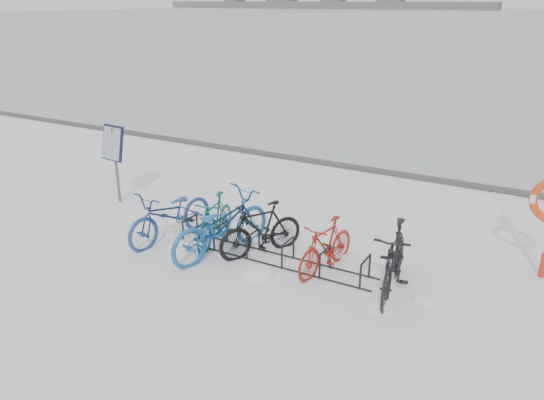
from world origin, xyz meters
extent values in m
plane|color=white|center=(0.00, 0.00, 0.00)|extent=(900.00, 900.00, 0.00)
cube|color=#3F3F42|center=(0.00, 5.90, 0.05)|extent=(400.00, 0.25, 0.10)
cylinder|color=black|center=(-1.80, -0.22, 0.22)|extent=(0.04, 0.04, 0.44)
cylinder|color=black|center=(-1.80, 0.22, 0.22)|extent=(0.04, 0.04, 0.44)
cylinder|color=black|center=(-1.80, 0.00, 0.44)|extent=(0.04, 0.44, 0.04)
cylinder|color=black|center=(-1.08, -0.22, 0.22)|extent=(0.04, 0.04, 0.44)
cylinder|color=black|center=(-1.08, 0.22, 0.22)|extent=(0.04, 0.04, 0.44)
cylinder|color=black|center=(-1.08, 0.00, 0.44)|extent=(0.04, 0.44, 0.04)
cylinder|color=black|center=(-0.36, -0.22, 0.22)|extent=(0.04, 0.04, 0.44)
cylinder|color=black|center=(-0.36, 0.22, 0.22)|extent=(0.04, 0.04, 0.44)
cylinder|color=black|center=(-0.36, 0.00, 0.44)|extent=(0.04, 0.44, 0.04)
cylinder|color=black|center=(0.36, -0.22, 0.22)|extent=(0.04, 0.04, 0.44)
cylinder|color=black|center=(0.36, 0.22, 0.22)|extent=(0.04, 0.04, 0.44)
cylinder|color=black|center=(0.36, 0.00, 0.44)|extent=(0.04, 0.44, 0.04)
cylinder|color=black|center=(1.08, -0.22, 0.22)|extent=(0.04, 0.04, 0.44)
cylinder|color=black|center=(1.08, 0.22, 0.22)|extent=(0.04, 0.04, 0.44)
cylinder|color=black|center=(1.08, 0.00, 0.44)|extent=(0.04, 0.44, 0.04)
cylinder|color=black|center=(1.80, -0.22, 0.22)|extent=(0.04, 0.04, 0.44)
cylinder|color=black|center=(1.80, 0.22, 0.22)|extent=(0.04, 0.04, 0.44)
cylinder|color=black|center=(1.80, 0.00, 0.44)|extent=(0.04, 0.44, 0.04)
cylinder|color=black|center=(0.00, -0.22, 0.02)|extent=(4.00, 0.03, 0.03)
cylinder|color=black|center=(0.00, 0.22, 0.02)|extent=(4.00, 0.03, 0.03)
cylinder|color=#595B5E|center=(-4.51, 0.84, 0.88)|extent=(0.07, 0.07, 1.75)
cube|color=black|center=(-4.51, 0.81, 1.41)|extent=(0.62, 0.27, 0.79)
cube|color=#8C99AD|center=(-4.51, 0.77, 1.41)|extent=(0.56, 0.20, 0.71)
cylinder|color=red|center=(4.34, 1.70, 0.23)|extent=(0.10, 0.10, 0.46)
cube|color=#525252|center=(-120.00, 260.00, 1.75)|extent=(180.00, 12.00, 3.50)
imported|color=navy|center=(-2.12, -0.16, 0.54)|extent=(1.05, 2.14, 1.08)
imported|color=#115559|center=(-1.27, 0.10, 0.49)|extent=(0.79, 1.71, 0.99)
imported|color=#1C589F|center=(-0.91, -0.21, 0.59)|extent=(1.35, 2.39, 1.19)
imported|color=black|center=(-0.27, 0.13, 0.51)|extent=(1.28, 1.71, 1.02)
imported|color=maroon|center=(1.03, 0.13, 0.48)|extent=(0.73, 1.64, 0.95)
imported|color=black|center=(2.26, 0.00, 0.58)|extent=(0.79, 1.99, 1.16)
ellipsoid|color=white|center=(-2.34, 0.06, 0.00)|extent=(0.40, 0.40, 0.14)
ellipsoid|color=white|center=(1.36, 0.71, 0.00)|extent=(0.55, 0.55, 0.19)
ellipsoid|color=white|center=(-1.75, -0.40, 0.00)|extent=(0.56, 0.56, 0.20)
ellipsoid|color=white|center=(-0.54, 0.60, 0.00)|extent=(0.38, 0.38, 0.13)
ellipsoid|color=white|center=(0.09, -0.56, 0.00)|extent=(0.59, 0.59, 0.21)
ellipsoid|color=white|center=(2.79, -0.03, 0.00)|extent=(0.38, 0.38, 0.13)
ellipsoid|color=white|center=(0.68, 0.81, 0.00)|extent=(0.34, 0.34, 0.12)
ellipsoid|color=white|center=(2.27, -0.57, 0.00)|extent=(0.50, 0.50, 0.18)
camera|label=1|loc=(4.25, -7.50, 4.42)|focal=35.00mm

